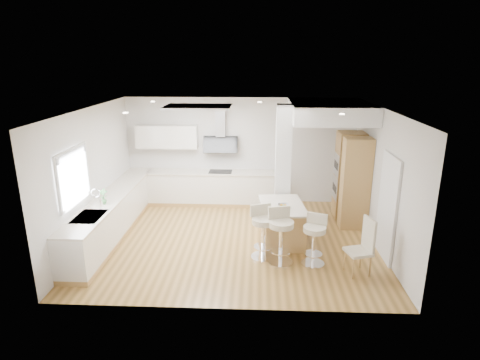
# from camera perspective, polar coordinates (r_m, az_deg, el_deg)

# --- Properties ---
(ground) EXTENTS (6.00, 6.00, 0.00)m
(ground) POSITION_cam_1_polar(r_m,az_deg,el_deg) (8.76, -0.76, -8.47)
(ground) COLOR #A67A3D
(ground) RESTS_ON ground
(ceiling) EXTENTS (6.00, 5.00, 0.02)m
(ceiling) POSITION_cam_1_polar(r_m,az_deg,el_deg) (8.76, -0.76, -8.47)
(ceiling) COLOR white
(ceiling) RESTS_ON ground
(wall_back) EXTENTS (6.00, 0.04, 2.80)m
(wall_back) POSITION_cam_1_polar(r_m,az_deg,el_deg) (10.68, 0.00, 4.17)
(wall_back) COLOR beige
(wall_back) RESTS_ON ground
(wall_left) EXTENTS (0.04, 5.00, 2.80)m
(wall_left) POSITION_cam_1_polar(r_m,az_deg,el_deg) (8.95, -20.35, 0.57)
(wall_left) COLOR beige
(wall_left) RESTS_ON ground
(wall_right) EXTENTS (0.04, 5.00, 2.80)m
(wall_right) POSITION_cam_1_polar(r_m,az_deg,el_deg) (8.62, 19.52, 0.05)
(wall_right) COLOR beige
(wall_right) RESTS_ON ground
(skylight) EXTENTS (4.10, 2.10, 0.06)m
(skylight) POSITION_cam_1_polar(r_m,az_deg,el_deg) (8.65, -5.92, 10.28)
(skylight) COLOR silver
(skylight) RESTS_ON ground
(window_left) EXTENTS (0.06, 1.28, 1.07)m
(window_left) POSITION_cam_1_polar(r_m,az_deg,el_deg) (8.07, -22.67, 0.76)
(window_left) COLOR white
(window_left) RESTS_ON ground
(doorway_right) EXTENTS (0.05, 1.00, 2.10)m
(doorway_right) POSITION_cam_1_polar(r_m,az_deg,el_deg) (8.19, 20.23, -3.85)
(doorway_right) COLOR #473D37
(doorway_right) RESTS_ON ground
(counter_left) EXTENTS (0.63, 4.50, 1.35)m
(counter_left) POSITION_cam_1_polar(r_m,az_deg,el_deg) (9.34, -17.52, -4.60)
(counter_left) COLOR tan
(counter_left) RESTS_ON ground
(counter_back) EXTENTS (3.62, 0.63, 2.50)m
(counter_back) POSITION_cam_1_polar(r_m,az_deg,el_deg) (10.67, -4.98, 0.19)
(counter_back) COLOR tan
(counter_back) RESTS_ON ground
(pillar) EXTENTS (0.35, 0.35, 2.80)m
(pillar) POSITION_cam_1_polar(r_m,az_deg,el_deg) (9.18, 6.12, 1.94)
(pillar) COLOR silver
(pillar) RESTS_ON ground
(soffit) EXTENTS (1.78, 2.20, 0.40)m
(soffit) POSITION_cam_1_polar(r_m,az_deg,el_deg) (9.51, 12.61, 9.53)
(soffit) COLOR white
(soffit) RESTS_ON ground
(oven_column) EXTENTS (0.63, 1.21, 2.10)m
(oven_column) POSITION_cam_1_polar(r_m,az_deg,el_deg) (9.77, 15.52, 0.20)
(oven_column) COLOR tan
(oven_column) RESTS_ON ground
(peninsula) EXTENTS (1.01, 1.42, 0.88)m
(peninsula) POSITION_cam_1_polar(r_m,az_deg,el_deg) (8.61, 5.95, -6.03)
(peninsula) COLOR tan
(peninsula) RESTS_ON ground
(bar_stool_a) EXTENTS (0.62, 0.62, 1.06)m
(bar_stool_a) POSITION_cam_1_polar(r_m,az_deg,el_deg) (7.81, 3.30, -7.00)
(bar_stool_a) COLOR white
(bar_stool_a) RESTS_ON ground
(bar_stool_b) EXTENTS (0.59, 0.59, 1.08)m
(bar_stool_b) POSITION_cam_1_polar(r_m,az_deg,el_deg) (7.64, 5.82, -7.50)
(bar_stool_b) COLOR white
(bar_stool_b) RESTS_ON ground
(bar_stool_c) EXTENTS (0.57, 0.57, 0.98)m
(bar_stool_c) POSITION_cam_1_polar(r_m,az_deg,el_deg) (7.70, 10.53, -8.01)
(bar_stool_c) COLOR white
(bar_stool_c) RESTS_ON ground
(dining_chair) EXTENTS (0.51, 0.51, 1.06)m
(dining_chair) POSITION_cam_1_polar(r_m,az_deg,el_deg) (7.60, 17.16, -8.74)
(dining_chair) COLOR beige
(dining_chair) RESTS_ON ground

